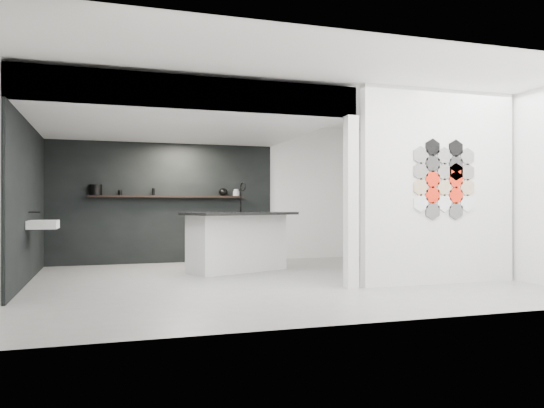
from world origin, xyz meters
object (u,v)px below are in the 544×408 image
Objects in this scene: kitchen_island at (238,241)px; glass_bowl at (236,194)px; wall_basin at (43,224)px; partition_panel at (439,187)px; kettle at (223,192)px; stockpot at (96,190)px; bottle_dark at (153,192)px; utensil_cup at (120,193)px; glass_vase at (236,193)px.

glass_bowl is (0.37, 1.62, 0.85)m from kitchen_island.
wall_basin is at bearing 166.25° from kitchen_island.
kettle is at bearing 121.19° from partition_panel.
stockpot is (-4.78, 3.87, 0.02)m from partition_panel.
utensil_cup is at bearing 180.00° from bottle_dark.
kitchen_island is 16.18× the size of glass_bowl.
kitchen_island is 15.05× the size of bottle_dark.
stockpot is at bearing 71.52° from wall_basin.
stockpot is at bearing -175.28° from kettle.
stockpot reaches higher than glass_bowl.
utensil_cup is at bearing 180.00° from glass_bowl.
kitchen_island is at bearing -51.86° from bottle_dark.
partition_panel is at bearing -38.99° from stockpot.
kettle is 0.27m from glass_vase.
wall_basin is 4.00m from glass_bowl.
kitchen_island is 1.86m from glass_bowl.
kitchen_island is 2.63m from utensil_cup.
stockpot is 1.06m from bottle_dark.
kitchen_island reaches higher than kettle.
partition_panel reaches higher than glass_vase.
wall_basin is 4.32× the size of bottle_dark.
glass_vase is (0.00, 0.00, 0.02)m from glass_bowl.
kettle is (-2.34, 3.87, -0.00)m from partition_panel.
utensil_cup is (-1.99, 0.00, -0.03)m from kettle.
kitchen_island is at bearing -102.79° from glass_bowl.
bottle_dark is (-3.72, 3.87, -0.01)m from partition_panel.
kettle is 0.27m from glass_bowl.
stockpot is 1.88× the size of glass_bowl.
wall_basin is at bearing -141.82° from kettle.
wall_basin is 4.48× the size of glass_vase.
glass_bowl is (-2.08, 3.87, -0.03)m from partition_panel.
partition_panel is 15.63× the size of kettle.
bottle_dark is at bearing 0.00° from utensil_cup.
bottle_dark is (-1.64, 0.00, 0.02)m from glass_bowl.
glass_bowl is at bearing 31.35° from wall_basin.
glass_bowl is (0.27, 0.00, -0.03)m from kettle.
kettle is 1.34× the size of glass_vase.
kitchen_island is at bearing -102.79° from glass_vase.
kitchen_island is at bearing -88.91° from kettle.
utensil_cup is at bearing 0.00° from stockpot.
glass_bowl is 1.64m from bottle_dark.
glass_vase is at bearing 118.23° from partition_panel.
bottle_dark is (1.06, 0.00, -0.03)m from stockpot.
partition_panel reaches higher than stockpot.
kettle is at bearing 180.00° from glass_bowl.
stockpot is (0.69, 2.07, 0.57)m from wall_basin.
wall_basin is 3.07m from kitchen_island.
wall_basin is 4.64× the size of glass_bowl.
wall_basin is 2.76m from bottle_dark.
bottle_dark is at bearing 49.73° from wall_basin.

